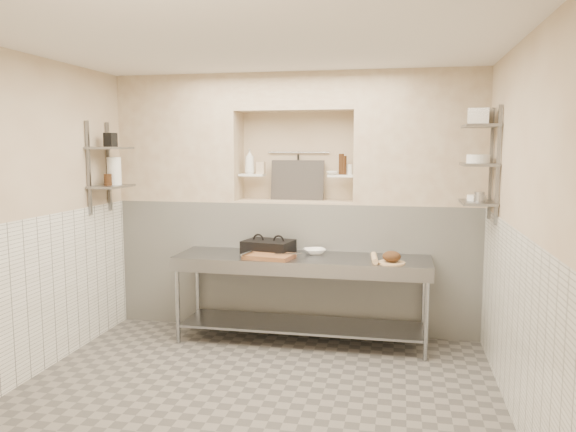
% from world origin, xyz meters
% --- Properties ---
extents(floor, '(4.00, 3.90, 0.10)m').
position_xyz_m(floor, '(0.00, 0.00, -0.05)').
color(floor, '#6A645E').
rests_on(floor, ground).
extents(ceiling, '(4.00, 3.90, 0.10)m').
position_xyz_m(ceiling, '(0.00, 0.00, 2.85)').
color(ceiling, silver).
rests_on(ceiling, ground).
extents(wall_left, '(0.10, 3.90, 2.80)m').
position_xyz_m(wall_left, '(-2.05, 0.00, 1.40)').
color(wall_left, beige).
rests_on(wall_left, ground).
extents(wall_right, '(0.10, 3.90, 2.80)m').
position_xyz_m(wall_right, '(2.05, 0.00, 1.40)').
color(wall_right, beige).
rests_on(wall_right, ground).
extents(wall_back, '(4.00, 0.10, 2.80)m').
position_xyz_m(wall_back, '(0.00, 2.00, 1.40)').
color(wall_back, beige).
rests_on(wall_back, ground).
extents(wall_front, '(4.00, 0.10, 2.80)m').
position_xyz_m(wall_front, '(0.00, -2.00, 1.40)').
color(wall_front, beige).
rests_on(wall_front, ground).
extents(backwall_lower, '(4.00, 0.40, 1.40)m').
position_xyz_m(backwall_lower, '(0.00, 1.75, 0.70)').
color(backwall_lower, white).
rests_on(backwall_lower, floor).
extents(alcove_sill, '(1.30, 0.40, 0.02)m').
position_xyz_m(alcove_sill, '(0.00, 1.75, 1.41)').
color(alcove_sill, beige).
rests_on(alcove_sill, backwall_lower).
extents(backwall_pillar_left, '(1.35, 0.40, 1.40)m').
position_xyz_m(backwall_pillar_left, '(-1.33, 1.75, 2.10)').
color(backwall_pillar_left, beige).
rests_on(backwall_pillar_left, backwall_lower).
extents(backwall_pillar_right, '(1.35, 0.40, 1.40)m').
position_xyz_m(backwall_pillar_right, '(1.33, 1.75, 2.10)').
color(backwall_pillar_right, beige).
rests_on(backwall_pillar_right, backwall_lower).
extents(backwall_header, '(1.30, 0.40, 0.40)m').
position_xyz_m(backwall_header, '(0.00, 1.75, 2.60)').
color(backwall_header, beige).
rests_on(backwall_header, backwall_lower).
extents(wainscot_left, '(0.02, 3.90, 1.40)m').
position_xyz_m(wainscot_left, '(-1.99, 0.00, 0.70)').
color(wainscot_left, white).
rests_on(wainscot_left, floor).
extents(wainscot_right, '(0.02, 3.90, 1.40)m').
position_xyz_m(wainscot_right, '(1.99, 0.00, 0.70)').
color(wainscot_right, white).
rests_on(wainscot_right, floor).
extents(alcove_shelf_left, '(0.28, 0.16, 0.02)m').
position_xyz_m(alcove_shelf_left, '(-0.50, 1.75, 1.70)').
color(alcove_shelf_left, white).
rests_on(alcove_shelf_left, backwall_lower).
extents(alcove_shelf_right, '(0.28, 0.16, 0.02)m').
position_xyz_m(alcove_shelf_right, '(0.50, 1.75, 1.70)').
color(alcove_shelf_right, white).
rests_on(alcove_shelf_right, backwall_lower).
extents(utensil_rail, '(0.70, 0.02, 0.02)m').
position_xyz_m(utensil_rail, '(0.00, 1.92, 1.95)').
color(utensil_rail, gray).
rests_on(utensil_rail, wall_back).
extents(hanging_steel, '(0.02, 0.02, 0.30)m').
position_xyz_m(hanging_steel, '(0.00, 1.90, 1.78)').
color(hanging_steel, black).
rests_on(hanging_steel, utensil_rail).
extents(splash_panel, '(0.60, 0.08, 0.45)m').
position_xyz_m(splash_panel, '(0.00, 1.85, 1.64)').
color(splash_panel, '#383330').
rests_on(splash_panel, alcove_sill).
extents(shelf_rail_left_a, '(0.03, 0.03, 0.95)m').
position_xyz_m(shelf_rail_left_a, '(-1.98, 1.25, 1.80)').
color(shelf_rail_left_a, slate).
rests_on(shelf_rail_left_a, wall_left).
extents(shelf_rail_left_b, '(0.03, 0.03, 0.95)m').
position_xyz_m(shelf_rail_left_b, '(-1.98, 0.85, 1.80)').
color(shelf_rail_left_b, slate).
rests_on(shelf_rail_left_b, wall_left).
extents(wall_shelf_left_lower, '(0.30, 0.50, 0.02)m').
position_xyz_m(wall_shelf_left_lower, '(-1.84, 1.05, 1.60)').
color(wall_shelf_left_lower, slate).
rests_on(wall_shelf_left_lower, wall_left).
extents(wall_shelf_left_upper, '(0.30, 0.50, 0.03)m').
position_xyz_m(wall_shelf_left_upper, '(-1.84, 1.05, 2.00)').
color(wall_shelf_left_upper, slate).
rests_on(wall_shelf_left_upper, wall_left).
extents(shelf_rail_right_a, '(0.03, 0.03, 1.05)m').
position_xyz_m(shelf_rail_right_a, '(1.98, 1.25, 1.85)').
color(shelf_rail_right_a, slate).
rests_on(shelf_rail_right_a, wall_right).
extents(shelf_rail_right_b, '(0.03, 0.03, 1.05)m').
position_xyz_m(shelf_rail_right_b, '(1.98, 0.85, 1.85)').
color(shelf_rail_right_b, slate).
rests_on(shelf_rail_right_b, wall_right).
extents(wall_shelf_right_lower, '(0.30, 0.50, 0.02)m').
position_xyz_m(wall_shelf_right_lower, '(1.84, 1.05, 1.50)').
color(wall_shelf_right_lower, slate).
rests_on(wall_shelf_right_lower, wall_right).
extents(wall_shelf_right_mid, '(0.30, 0.50, 0.02)m').
position_xyz_m(wall_shelf_right_mid, '(1.84, 1.05, 1.85)').
color(wall_shelf_right_mid, slate).
rests_on(wall_shelf_right_mid, wall_right).
extents(wall_shelf_right_upper, '(0.30, 0.50, 0.03)m').
position_xyz_m(wall_shelf_right_upper, '(1.84, 1.05, 2.20)').
color(wall_shelf_right_upper, slate).
rests_on(wall_shelf_right_upper, wall_right).
extents(prep_table, '(2.60, 0.70, 0.90)m').
position_xyz_m(prep_table, '(0.17, 1.18, 0.64)').
color(prep_table, gray).
rests_on(prep_table, floor).
extents(panini_press, '(0.56, 0.45, 0.14)m').
position_xyz_m(panini_press, '(-0.21, 1.32, 0.97)').
color(panini_press, black).
rests_on(panini_press, prep_table).
extents(cutting_board, '(0.52, 0.40, 0.04)m').
position_xyz_m(cutting_board, '(-0.14, 1.04, 0.92)').
color(cutting_board, brown).
rests_on(cutting_board, prep_table).
extents(knife_blade, '(0.28, 0.10, 0.01)m').
position_xyz_m(knife_blade, '(0.05, 1.07, 0.95)').
color(knife_blade, gray).
rests_on(knife_blade, cutting_board).
extents(tongs, '(0.08, 0.24, 0.02)m').
position_xyz_m(tongs, '(-0.35, 0.98, 0.96)').
color(tongs, gray).
rests_on(tongs, cutting_board).
extents(mixing_bowl, '(0.30, 0.30, 0.06)m').
position_xyz_m(mixing_bowl, '(0.28, 1.36, 0.93)').
color(mixing_bowl, white).
rests_on(mixing_bowl, prep_table).
extents(rolling_pin, '(0.09, 0.39, 0.06)m').
position_xyz_m(rolling_pin, '(0.91, 1.11, 0.93)').
color(rolling_pin, '#DDAD73').
rests_on(rolling_pin, prep_table).
extents(bread_board, '(0.26, 0.26, 0.02)m').
position_xyz_m(bread_board, '(1.07, 1.02, 0.91)').
color(bread_board, '#DDAD73').
rests_on(bread_board, prep_table).
extents(bread_loaf, '(0.18, 0.18, 0.11)m').
position_xyz_m(bread_loaf, '(1.07, 1.02, 0.97)').
color(bread_loaf, '#4C2D19').
rests_on(bread_loaf, bread_board).
extents(bottle_soap, '(0.13, 0.13, 0.28)m').
position_xyz_m(bottle_soap, '(-0.52, 1.73, 1.85)').
color(bottle_soap, white).
rests_on(bottle_soap, alcove_shelf_left).
extents(jar_alcove, '(0.09, 0.09, 0.13)m').
position_xyz_m(jar_alcove, '(-0.40, 1.75, 1.78)').
color(jar_alcove, beige).
rests_on(jar_alcove, alcove_shelf_left).
extents(bowl_alcove, '(0.14, 0.14, 0.04)m').
position_xyz_m(bowl_alcove, '(0.41, 1.71, 1.73)').
color(bowl_alcove, white).
rests_on(bowl_alcove, alcove_shelf_right).
extents(condiment_a, '(0.06, 0.06, 0.20)m').
position_xyz_m(condiment_a, '(0.53, 1.75, 1.81)').
color(condiment_a, '#321B0D').
rests_on(condiment_a, alcove_shelf_right).
extents(condiment_b, '(0.06, 0.06, 0.23)m').
position_xyz_m(condiment_b, '(0.50, 1.76, 1.83)').
color(condiment_b, '#321B0D').
rests_on(condiment_b, alcove_shelf_right).
extents(condiment_c, '(0.07, 0.07, 0.11)m').
position_xyz_m(condiment_c, '(0.59, 1.78, 1.77)').
color(condiment_c, white).
rests_on(condiment_c, alcove_shelf_right).
extents(jug_left, '(0.15, 0.15, 0.29)m').
position_xyz_m(jug_left, '(-1.84, 1.12, 1.76)').
color(jug_left, white).
rests_on(jug_left, wall_shelf_left_lower).
extents(jar_left, '(0.08, 0.08, 0.12)m').
position_xyz_m(jar_left, '(-1.84, 0.98, 1.67)').
color(jar_left, '#321B0D').
rests_on(jar_left, wall_shelf_left_lower).
extents(box_left_upper, '(0.12, 0.12, 0.15)m').
position_xyz_m(box_left_upper, '(-1.84, 1.06, 2.09)').
color(box_left_upper, black).
rests_on(box_left_upper, wall_shelf_left_upper).
extents(bowl_right, '(0.18, 0.18, 0.05)m').
position_xyz_m(bowl_right, '(1.84, 1.10, 1.54)').
color(bowl_right, white).
rests_on(bowl_right, wall_shelf_right_lower).
extents(canister_right, '(0.09, 0.09, 0.09)m').
position_xyz_m(canister_right, '(1.84, 0.93, 1.56)').
color(canister_right, gray).
rests_on(canister_right, wall_shelf_right_lower).
extents(bowl_right_mid, '(0.21, 0.21, 0.08)m').
position_xyz_m(bowl_right_mid, '(1.84, 1.11, 1.90)').
color(bowl_right_mid, white).
rests_on(bowl_right_mid, wall_shelf_right_mid).
extents(basket_right, '(0.25, 0.27, 0.15)m').
position_xyz_m(basket_right, '(1.84, 1.07, 2.29)').
color(basket_right, gray).
rests_on(basket_right, wall_shelf_right_upper).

